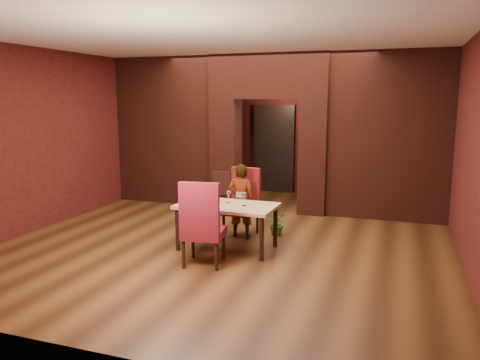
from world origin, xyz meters
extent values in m
plane|color=#4D2C13|center=(0.00, 0.00, 0.00)|extent=(8.00, 8.00, 0.00)
cube|color=silver|center=(0.00, 0.00, 3.20)|extent=(7.00, 8.00, 0.04)
cube|color=maroon|center=(0.00, 4.00, 1.60)|extent=(7.00, 0.04, 3.20)
cube|color=maroon|center=(0.00, -4.00, 1.60)|extent=(7.00, 0.04, 3.20)
cube|color=maroon|center=(-3.50, 0.00, 1.60)|extent=(0.04, 8.00, 3.20)
cube|color=maroon|center=(3.50, 0.00, 1.60)|extent=(0.04, 8.00, 3.20)
cube|color=maroon|center=(-0.95, 2.00, 1.15)|extent=(0.55, 0.55, 2.30)
cube|color=maroon|center=(0.95, 2.00, 1.15)|extent=(0.55, 0.55, 2.30)
cube|color=maroon|center=(0.00, 2.00, 2.75)|extent=(2.45, 0.55, 0.90)
cube|color=maroon|center=(-2.36, 2.00, 1.60)|extent=(2.28, 0.35, 3.20)
cube|color=maroon|center=(2.36, 2.00, 1.60)|extent=(2.28, 0.35, 3.20)
cube|color=brown|center=(-0.95, 1.71, 0.55)|extent=(0.40, 0.03, 0.50)
cube|color=black|center=(-0.40, 3.94, 1.05)|extent=(0.90, 0.08, 2.10)
cube|color=black|center=(-0.40, 3.90, 1.05)|extent=(1.02, 0.04, 2.22)
cube|color=tan|center=(0.12, -0.76, 0.35)|extent=(1.53, 0.88, 0.70)
cube|color=maroon|center=(0.08, 0.01, 0.57)|extent=(0.56, 0.56, 1.14)
cube|color=maroon|center=(0.06, -1.51, 0.60)|extent=(0.63, 0.63, 1.21)
imported|color=white|center=(0.11, -0.08, 0.62)|extent=(0.48, 0.33, 1.24)
cube|color=silver|center=(-0.03, -1.02, 0.71)|extent=(0.32, 0.26, 0.00)
cylinder|color=#B5B4BC|center=(-0.41, -0.84, 0.82)|extent=(0.18, 0.18, 0.22)
cylinder|color=white|center=(-0.33, -0.60, 0.84)|extent=(0.06, 0.06, 0.27)
imported|color=#2F631F|center=(0.67, 0.22, 0.20)|extent=(0.36, 0.31, 0.40)
camera|label=1|loc=(2.61, -7.31, 2.30)|focal=35.00mm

